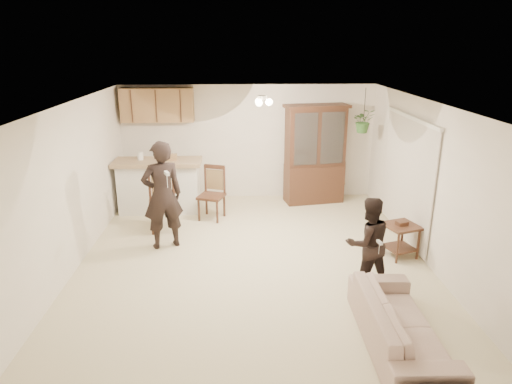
{
  "coord_description": "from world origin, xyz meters",
  "views": [
    {
      "loc": [
        -0.21,
        -6.63,
        3.35
      ],
      "look_at": [
        0.06,
        0.4,
        1.03
      ],
      "focal_mm": 32.0,
      "sensor_mm": 36.0,
      "label": 1
    }
  ],
  "objects_px": {
    "sofa": "(401,318)",
    "side_table": "(400,240)",
    "adult": "(163,197)",
    "child": "(368,243)",
    "china_hutch": "(315,155)",
    "chair_bar": "(163,213)",
    "chair_hutch_right": "(333,188)",
    "chair_hutch_left": "(212,204)"
  },
  "relations": [
    {
      "from": "sofa",
      "to": "side_table",
      "type": "height_order",
      "value": "sofa"
    },
    {
      "from": "sofa",
      "to": "adult",
      "type": "relative_size",
      "value": 1.04
    },
    {
      "from": "child",
      "to": "side_table",
      "type": "xyz_separation_m",
      "value": [
        0.82,
        0.94,
        -0.39
      ]
    },
    {
      "from": "sofa",
      "to": "china_hutch",
      "type": "relative_size",
      "value": 0.88
    },
    {
      "from": "chair_bar",
      "to": "china_hutch",
      "type": "bearing_deg",
      "value": 15.62
    },
    {
      "from": "china_hutch",
      "to": "chair_hutch_right",
      "type": "relative_size",
      "value": 2.32
    },
    {
      "from": "chair_bar",
      "to": "chair_hutch_left",
      "type": "height_order",
      "value": "chair_bar"
    },
    {
      "from": "child",
      "to": "china_hutch",
      "type": "height_order",
      "value": "china_hutch"
    },
    {
      "from": "adult",
      "to": "child",
      "type": "relative_size",
      "value": 1.33
    },
    {
      "from": "child",
      "to": "chair_hutch_right",
      "type": "height_order",
      "value": "child"
    },
    {
      "from": "side_table",
      "to": "chair_hutch_left",
      "type": "bearing_deg",
      "value": 150.33
    },
    {
      "from": "sofa",
      "to": "chair_bar",
      "type": "xyz_separation_m",
      "value": [
        -3.24,
        3.59,
        -0.05
      ]
    },
    {
      "from": "chair_hutch_right",
      "to": "china_hutch",
      "type": "bearing_deg",
      "value": 2.29
    },
    {
      "from": "child",
      "to": "chair_bar",
      "type": "height_order",
      "value": "child"
    },
    {
      "from": "adult",
      "to": "chair_hutch_left",
      "type": "xyz_separation_m",
      "value": [
        0.73,
        1.27,
        -0.6
      ]
    },
    {
      "from": "child",
      "to": "chair_hutch_left",
      "type": "bearing_deg",
      "value": -60.84
    },
    {
      "from": "adult",
      "to": "chair_hutch_right",
      "type": "bearing_deg",
      "value": -166.77
    },
    {
      "from": "child",
      "to": "china_hutch",
      "type": "relative_size",
      "value": 0.64
    },
    {
      "from": "side_table",
      "to": "sofa",
      "type": "bearing_deg",
      "value": -108.97
    },
    {
      "from": "side_table",
      "to": "chair_hutch_right",
      "type": "relative_size",
      "value": 0.7
    },
    {
      "from": "sofa",
      "to": "chair_bar",
      "type": "bearing_deg",
      "value": 42.91
    },
    {
      "from": "sofa",
      "to": "side_table",
      "type": "distance_m",
      "value": 2.44
    },
    {
      "from": "chair_hutch_right",
      "to": "sofa",
      "type": "bearing_deg",
      "value": 74.39
    },
    {
      "from": "chair_bar",
      "to": "sofa",
      "type": "bearing_deg",
      "value": -58.37
    },
    {
      "from": "china_hutch",
      "to": "chair_bar",
      "type": "xyz_separation_m",
      "value": [
        -3.05,
        -1.49,
        -0.73
      ]
    },
    {
      "from": "adult",
      "to": "chair_bar",
      "type": "bearing_deg",
      "value": -101.43
    },
    {
      "from": "sofa",
      "to": "child",
      "type": "height_order",
      "value": "child"
    },
    {
      "from": "chair_hutch_left",
      "to": "child",
      "type": "bearing_deg",
      "value": -30.34
    },
    {
      "from": "chair_hutch_left",
      "to": "chair_hutch_right",
      "type": "xyz_separation_m",
      "value": [
        2.63,
        1.09,
        -0.04
      ]
    },
    {
      "from": "sofa",
      "to": "adult",
      "type": "height_order",
      "value": "adult"
    },
    {
      "from": "adult",
      "to": "child",
      "type": "xyz_separation_m",
      "value": [
        3.07,
        -1.48,
        -0.22
      ]
    },
    {
      "from": "child",
      "to": "chair_hutch_right",
      "type": "bearing_deg",
      "value": -105.65
    },
    {
      "from": "child",
      "to": "side_table",
      "type": "relative_size",
      "value": 2.12
    },
    {
      "from": "child",
      "to": "sofa",
      "type": "bearing_deg",
      "value": 79.84
    },
    {
      "from": "china_hutch",
      "to": "chair_hutch_right",
      "type": "distance_m",
      "value": 0.92
    },
    {
      "from": "chair_hutch_right",
      "to": "chair_hutch_left",
      "type": "bearing_deg",
      "value": 9.79
    },
    {
      "from": "chair_bar",
      "to": "chair_hutch_left",
      "type": "relative_size",
      "value": 1.07
    },
    {
      "from": "child",
      "to": "chair_bar",
      "type": "xyz_separation_m",
      "value": [
        -3.21,
        2.23,
        -0.36
      ]
    },
    {
      "from": "chair_bar",
      "to": "chair_hutch_left",
      "type": "xyz_separation_m",
      "value": [
        0.87,
        0.52,
        -0.02
      ]
    },
    {
      "from": "chair_hutch_left",
      "to": "adult",
      "type": "bearing_deg",
      "value": -100.78
    },
    {
      "from": "sofa",
      "to": "chair_bar",
      "type": "relative_size",
      "value": 1.65
    },
    {
      "from": "side_table",
      "to": "chair_bar",
      "type": "xyz_separation_m",
      "value": [
        -4.03,
        1.28,
        0.03
      ]
    }
  ]
}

